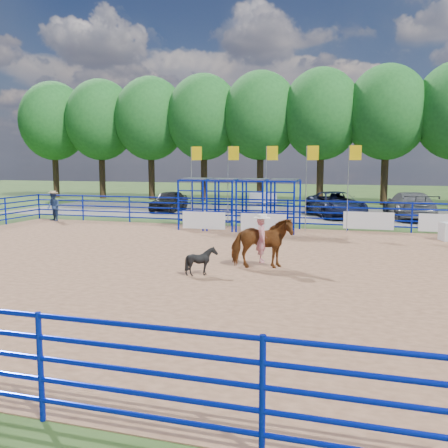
% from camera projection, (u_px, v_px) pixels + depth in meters
% --- Properties ---
extents(ground, '(120.00, 120.00, 0.00)m').
position_uv_depth(ground, '(237.00, 268.00, 16.20)').
color(ground, '#395622').
rests_on(ground, ground).
extents(arena_dirt, '(30.00, 20.00, 0.02)m').
position_uv_depth(arena_dirt, '(237.00, 268.00, 16.20)').
color(arena_dirt, '#A47352').
rests_on(arena_dirt, ground).
extents(gravel_strip, '(40.00, 10.00, 0.01)m').
position_uv_depth(gravel_strip, '(305.00, 215.00, 32.36)').
color(gravel_strip, slate).
rests_on(gravel_strip, ground).
extents(horse_and_rider, '(2.12, 1.37, 2.47)m').
position_uv_depth(horse_and_rider, '(262.00, 240.00, 16.02)').
color(horse_and_rider, brown).
rests_on(horse_and_rider, arena_dirt).
extents(calf, '(0.92, 0.85, 0.88)m').
position_uv_depth(calf, '(201.00, 261.00, 15.07)').
color(calf, black).
rests_on(calf, arena_dirt).
extents(spectator_cowboy, '(1.02, 0.95, 1.72)m').
position_uv_depth(spectator_cowboy, '(53.00, 206.00, 28.58)').
color(spectator_cowboy, navy).
rests_on(spectator_cowboy, arena_dirt).
extents(car_a, '(1.83, 4.23, 1.42)m').
position_uv_depth(car_a, '(169.00, 201.00, 34.39)').
color(car_a, black).
rests_on(car_a, gravel_strip).
extents(car_b, '(2.67, 4.98, 1.56)m').
position_uv_depth(car_b, '(263.00, 204.00, 31.16)').
color(car_b, '#919499').
rests_on(car_b, gravel_strip).
extents(car_c, '(4.54, 6.15, 1.55)m').
position_uv_depth(car_c, '(336.00, 204.00, 30.99)').
color(car_c, '#151A35').
rests_on(car_c, gravel_strip).
extents(car_d, '(3.17, 5.89, 1.62)m').
position_uv_depth(car_d, '(409.00, 205.00, 29.89)').
color(car_d, slate).
rests_on(car_d, gravel_strip).
extents(perimeter_fence, '(30.10, 20.10, 1.50)m').
position_uv_depth(perimeter_fence, '(237.00, 245.00, 16.11)').
color(perimeter_fence, '#081BB5').
rests_on(perimeter_fence, ground).
extents(chute_assembly, '(19.32, 2.41, 4.20)m').
position_uv_depth(chute_assembly, '(246.00, 205.00, 24.98)').
color(chute_assembly, '#081BB5').
rests_on(chute_assembly, ground).
extents(treeline, '(56.40, 6.40, 11.24)m').
position_uv_depth(treeline, '(322.00, 110.00, 39.98)').
color(treeline, '#3F2B19').
rests_on(treeline, ground).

